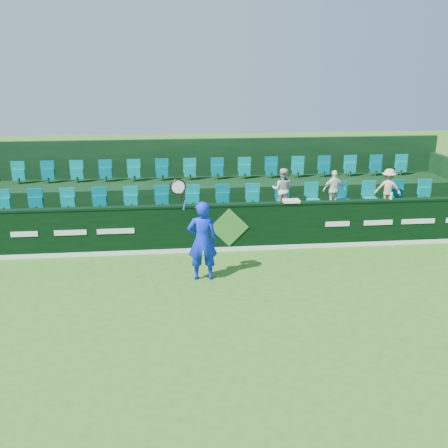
{
  "coord_description": "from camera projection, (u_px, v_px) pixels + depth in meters",
  "views": [
    {
      "loc": [
        -1.53,
        -9.18,
        4.95
      ],
      "look_at": [
        -0.26,
        2.8,
        1.15
      ],
      "focal_mm": 40.0,
      "sensor_mm": 36.0,
      "label": 1
    }
  ],
  "objects": [
    {
      "name": "drinks_bottle",
      "position": [
        391.0,
        196.0,
        14.18
      ],
      "size": [
        0.07,
        0.07,
        0.2
      ],
      "primitive_type": "cylinder",
      "color": "white",
      "rests_on": "sponsor_hoarding"
    },
    {
      "name": "tennis_player",
      "position": [
        202.0,
        240.0,
        11.92
      ],
      "size": [
        1.13,
        0.48,
        2.57
      ],
      "color": "#0C26DC",
      "rests_on": "ground"
    },
    {
      "name": "seat_row_front",
      "position": [
        223.0,
        199.0,
        15.23
      ],
      "size": [
        13.5,
        0.5,
        0.6
      ],
      "primitive_type": "cube",
      "color": "#048784",
      "rests_on": "stand_tier_front"
    },
    {
      "name": "seat_row_back",
      "position": [
        218.0,
        171.0,
        16.79
      ],
      "size": [
        13.5,
        0.5,
        0.6
      ],
      "primitive_type": "cube",
      "color": "#048784",
      "rests_on": "stand_tier_back"
    },
    {
      "name": "stand_rear",
      "position": [
        217.0,
        181.0,
        17.04
      ],
      "size": [
        16.0,
        4.1,
        2.6
      ],
      "color": "black",
      "rests_on": "ground"
    },
    {
      "name": "towel",
      "position": [
        291.0,
        201.0,
        13.9
      ],
      "size": [
        0.46,
        0.3,
        0.07
      ],
      "primitive_type": "cube",
      "color": "white",
      "rests_on": "sponsor_hoarding"
    },
    {
      "name": "stand_tier_back",
      "position": [
        218.0,
        201.0,
        16.79
      ],
      "size": [
        16.0,
        1.8,
        1.3
      ],
      "primitive_type": "cube",
      "color": "black",
      "rests_on": "ground"
    },
    {
      "name": "spectator_right",
      "position": [
        388.0,
        188.0,
        15.29
      ],
      "size": [
        0.89,
        0.71,
        1.2
      ],
      "primitive_type": "imported",
      "rotation": [
        0.0,
        0.0,
        2.74
      ],
      "color": "#D0B593",
      "rests_on": "stand_tier_front"
    },
    {
      "name": "ground",
      "position": [
        251.0,
        317.0,
        10.35
      ],
      "size": [
        60.0,
        60.0,
        0.0
      ],
      "primitive_type": "plane",
      "color": "#386E1A",
      "rests_on": "ground"
    },
    {
      "name": "spectator_left",
      "position": [
        282.0,
        189.0,
        14.95
      ],
      "size": [
        0.75,
        0.65,
        1.29
      ],
      "primitive_type": "imported",
      "rotation": [
        0.0,
        0.0,
        2.84
      ],
      "color": "beige",
      "rests_on": "stand_tier_front"
    },
    {
      "name": "sponsor_hoarding",
      "position": [
        229.0,
        227.0,
        13.94
      ],
      "size": [
        16.0,
        0.25,
        1.35
      ],
      "color": "black",
      "rests_on": "ground"
    },
    {
      "name": "spectator_middle",
      "position": [
        334.0,
        190.0,
        15.12
      ],
      "size": [
        0.71,
        0.33,
        1.19
      ],
      "primitive_type": "imported",
      "rotation": [
        0.0,
        0.0,
        3.2
      ],
      "color": "white",
      "rests_on": "stand_tier_front"
    },
    {
      "name": "stand_tier_front",
      "position": [
        224.0,
        225.0,
        15.07
      ],
      "size": [
        16.0,
        2.0,
        0.8
      ],
      "primitive_type": "cube",
      "color": "black",
      "rests_on": "ground"
    }
  ]
}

